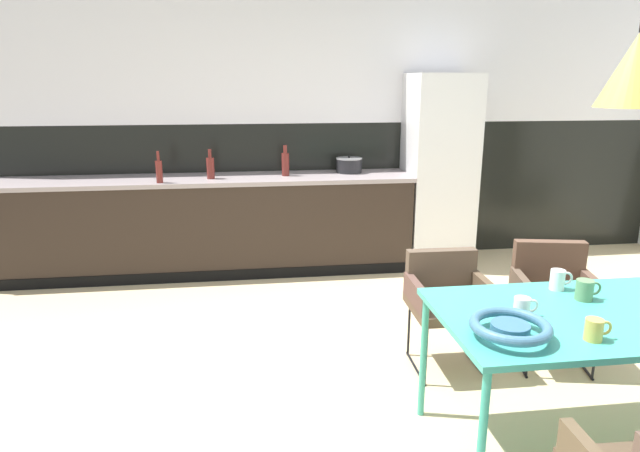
% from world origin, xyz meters
% --- Properties ---
extents(ground_plane, '(9.23, 9.23, 0.00)m').
position_xyz_m(ground_plane, '(0.00, 0.00, 0.00)').
color(ground_plane, '#CCB789').
extents(back_wall_splashback_dark, '(7.10, 0.12, 1.38)m').
position_xyz_m(back_wall_splashback_dark, '(0.00, 2.81, 0.69)').
color(back_wall_splashback_dark, black).
rests_on(back_wall_splashback_dark, ground).
extents(back_wall_panel_upper, '(7.10, 0.12, 1.38)m').
position_xyz_m(back_wall_panel_upper, '(0.00, 2.81, 2.07)').
color(back_wall_panel_upper, silver).
rests_on(back_wall_panel_upper, back_wall_splashback_dark).
extents(kitchen_counter, '(4.03, 0.63, 0.92)m').
position_xyz_m(kitchen_counter, '(-1.40, 2.45, 0.46)').
color(kitchen_counter, black).
rests_on(kitchen_counter, ground).
extents(refrigerator_column, '(0.62, 0.60, 1.86)m').
position_xyz_m(refrigerator_column, '(0.92, 2.45, 0.93)').
color(refrigerator_column, silver).
rests_on(refrigerator_column, ground).
extents(dining_table, '(1.59, 0.84, 0.73)m').
position_xyz_m(dining_table, '(0.73, -0.51, 0.69)').
color(dining_table, teal).
rests_on(dining_table, ground).
extents(armchair_by_stool, '(0.56, 0.55, 0.77)m').
position_xyz_m(armchair_by_stool, '(0.99, 0.38, 0.51)').
color(armchair_by_stool, brown).
rests_on(armchair_by_stool, ground).
extents(armchair_far_side, '(0.50, 0.48, 0.73)m').
position_xyz_m(armchair_far_side, '(0.29, 0.41, 0.49)').
color(armchair_far_side, brown).
rests_on(armchair_far_side, ground).
extents(fruit_bowl, '(0.34, 0.34, 0.08)m').
position_xyz_m(fruit_bowl, '(0.14, -0.70, 0.78)').
color(fruit_bowl, '#33607F').
rests_on(fruit_bowl, dining_table).
extents(mug_dark_espresso, '(0.12, 0.07, 0.09)m').
position_xyz_m(mug_dark_espresso, '(0.49, -0.77, 0.78)').
color(mug_dark_espresso, gold).
rests_on(mug_dark_espresso, dining_table).
extents(mug_tall_blue, '(0.12, 0.07, 0.11)m').
position_xyz_m(mug_tall_blue, '(0.65, -0.20, 0.79)').
color(mug_tall_blue, white).
rests_on(mug_tall_blue, dining_table).
extents(mug_glass_clear, '(0.12, 0.07, 0.09)m').
position_xyz_m(mug_glass_clear, '(0.30, -0.50, 0.78)').
color(mug_glass_clear, white).
rests_on(mug_glass_clear, dining_table).
extents(mug_short_terracotta, '(0.13, 0.09, 0.10)m').
position_xyz_m(mug_short_terracotta, '(0.71, -0.35, 0.78)').
color(mug_short_terracotta, '#5B8456').
rests_on(mug_short_terracotta, dining_table).
extents(cooking_pot, '(0.26, 0.26, 0.17)m').
position_xyz_m(cooking_pot, '(0.05, 2.55, 0.99)').
color(cooking_pot, black).
rests_on(cooking_pot, kitchen_counter).
extents(bottle_wine_green, '(0.07, 0.07, 0.29)m').
position_xyz_m(bottle_wine_green, '(-0.58, 2.45, 1.03)').
color(bottle_wine_green, maroon).
rests_on(bottle_wine_green, kitchen_counter).
extents(bottle_vinegar_dark, '(0.06, 0.06, 0.28)m').
position_xyz_m(bottle_vinegar_dark, '(-1.70, 2.22, 1.02)').
color(bottle_vinegar_dark, maroon).
rests_on(bottle_vinegar_dark, kitchen_counter).
extents(bottle_oil_tall, '(0.07, 0.07, 0.27)m').
position_xyz_m(bottle_oil_tall, '(-1.27, 2.38, 1.02)').
color(bottle_oil_tall, maroon).
rests_on(bottle_oil_tall, kitchen_counter).
extents(pendant_lamp_over_table_near, '(0.30, 0.30, 1.03)m').
position_xyz_m(pendant_lamp_over_table_near, '(0.73, -0.46, 1.83)').
color(pendant_lamp_over_table_near, black).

